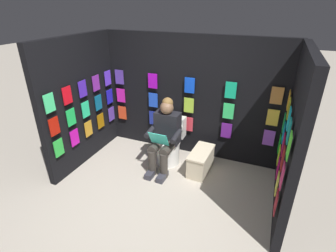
# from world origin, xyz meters

# --- Properties ---
(ground_plane) EXTENTS (30.00, 30.00, 0.00)m
(ground_plane) POSITION_xyz_m (0.00, 0.00, 0.00)
(ground_plane) COLOR #B2A899
(display_wall_back) EXTENTS (3.17, 0.14, 2.08)m
(display_wall_back) POSITION_xyz_m (-0.00, -1.76, 1.04)
(display_wall_back) COLOR black
(display_wall_back) RESTS_ON ground
(display_wall_left) EXTENTS (0.14, 1.72, 2.08)m
(display_wall_left) POSITION_xyz_m (-1.58, -0.86, 1.04)
(display_wall_left) COLOR black
(display_wall_left) RESTS_ON ground
(display_wall_right) EXTENTS (0.14, 1.72, 2.08)m
(display_wall_right) POSITION_xyz_m (1.58, -0.86, 1.04)
(display_wall_right) COLOR black
(display_wall_right) RESTS_ON ground
(toilet) EXTENTS (0.41, 0.56, 0.77)m
(toilet) POSITION_xyz_m (0.19, -1.31, 0.33)
(toilet) COLOR white
(toilet) RESTS_ON ground
(person_reading) EXTENTS (0.53, 0.69, 1.19)m
(person_reading) POSITION_xyz_m (0.20, -1.09, 0.60)
(person_reading) COLOR black
(person_reading) RESTS_ON ground
(comic_longbox_near) EXTENTS (0.32, 0.64, 0.37)m
(comic_longbox_near) POSITION_xyz_m (-0.38, -1.21, 0.19)
(comic_longbox_near) COLOR beige
(comic_longbox_near) RESTS_ON ground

